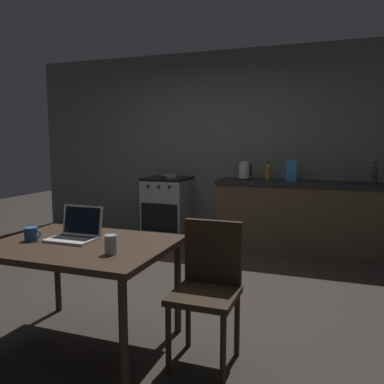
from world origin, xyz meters
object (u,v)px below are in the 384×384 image
cereal_box (292,171)px  bottle_b (268,171)px  coffee_mug (31,234)px  bottle (375,174)px  dining_table (82,253)px  stove_oven (168,208)px  chair (208,282)px  drinking_glass (111,245)px  laptop (75,233)px  frying_pan (169,176)px  electric_kettle (244,171)px

cereal_box → bottle_b: cereal_box is taller
coffee_mug → cereal_box: 3.40m
bottle → dining_table: bearing=-124.5°
stove_oven → coffee_mug: (0.31, -3.06, 0.32)m
chair → cereal_box: bearing=63.7°
bottle → drinking_glass: (-1.70, -3.11, -0.23)m
laptop → drinking_glass: (0.42, -0.23, 0.01)m
laptop → drinking_glass: 0.48m
stove_oven → frying_pan: 0.47m
stove_oven → drinking_glass: bearing=-72.5°
stove_oven → bottle: bearing=-1.0°
laptop → cereal_box: bearing=63.5°
bottle_b → bottle: bearing=-5.8°
cereal_box → frying_pan: bearing=-178.4°
dining_table → frying_pan: size_ratio=2.83×
electric_kettle → bottle: bearing=-1.8°
chair → dining_table: bearing=166.3°
laptop → coffee_mug: size_ratio=2.48×
frying_pan → bottle_b: size_ratio=1.70×
stove_oven → drinking_glass: 3.33m
chair → drinking_glass: chair is taller
stove_oven → frying_pan: frying_pan is taller
chair → frying_pan: bearing=95.4°
stove_oven → bottle_b: size_ratio=3.60×
stove_oven → bottle: bottle is taller
cereal_box → electric_kettle: bearing=-178.1°
dining_table → chair: size_ratio=1.33×
bottle → coffee_mug: bearing=-128.3°
dining_table → chair: bearing=8.5°
chair → laptop: 0.98m
dining_table → cereal_box: 3.22m
electric_kettle → coffee_mug: size_ratio=1.91×
dining_table → frying_pan: (-0.64, 2.97, 0.26)m
coffee_mug → bottle_b: (1.10, 3.14, 0.24)m
drinking_glass → bottle: bearing=61.4°
dining_table → bottle: (2.02, 2.95, 0.36)m
dining_table → coffee_mug: coffee_mug is taller
dining_table → electric_kettle: bearing=81.5°
electric_kettle → drinking_glass: electric_kettle is taller
chair → frying_pan: frying_pan is taller
coffee_mug → drinking_glass: drinking_glass is taller
bottle_b → electric_kettle: bearing=-165.0°
cereal_box → bottle_b: size_ratio=1.09×
stove_oven → dining_table: stove_oven is taller
laptop → bottle_b: bottle_b is taller
electric_kettle → frying_pan: bearing=-178.5°
cereal_box → laptop: bearing=-111.4°
frying_pan → electric_kettle: bearing=1.5°
bottle → cereal_box: 0.97m
bottle → stove_oven: bearing=179.0°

